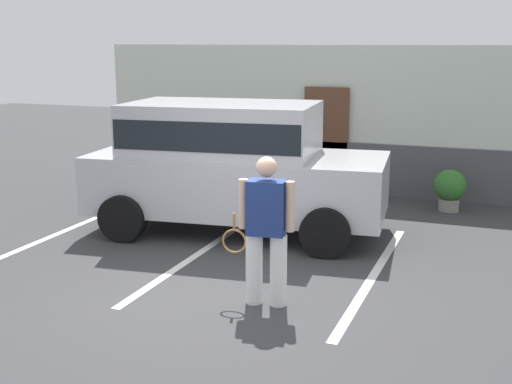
% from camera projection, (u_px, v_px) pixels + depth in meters
% --- Properties ---
extents(ground_plane, '(40.00, 40.00, 0.00)m').
position_uv_depth(ground_plane, '(212.00, 298.00, 7.96)').
color(ground_plane, '#38383A').
extents(parking_stripe_0, '(0.12, 4.40, 0.01)m').
position_uv_depth(parking_stripe_0, '(53.00, 236.00, 10.52)').
color(parking_stripe_0, silver).
rests_on(parking_stripe_0, ground_plane).
extents(parking_stripe_1, '(0.12, 4.40, 0.01)m').
position_uv_depth(parking_stripe_1, '(199.00, 253.00, 9.64)').
color(parking_stripe_1, silver).
rests_on(parking_stripe_1, ground_plane).
extents(parking_stripe_2, '(0.12, 4.40, 0.01)m').
position_uv_depth(parking_stripe_2, '(374.00, 275.00, 8.76)').
color(parking_stripe_2, silver).
rests_on(parking_stripe_2, ground_plane).
extents(house_frontage, '(10.30, 0.40, 2.92)m').
position_uv_depth(house_frontage, '(342.00, 124.00, 13.44)').
color(house_frontage, silver).
rests_on(house_frontage, ground_plane).
extents(parked_suv, '(4.78, 2.57, 2.05)m').
position_uv_depth(parked_suv, '(231.00, 161.00, 10.55)').
color(parked_suv, '#B7B7BC').
rests_on(parked_suv, ground_plane).
extents(tennis_player_man, '(0.90, 0.32, 1.73)m').
position_uv_depth(tennis_player_man, '(266.00, 229.00, 7.61)').
color(tennis_player_man, white).
rests_on(tennis_player_man, ground_plane).
extents(potted_plant_by_porch, '(0.57, 0.57, 0.75)m').
position_uv_depth(potted_plant_by_porch, '(450.00, 188.00, 11.98)').
color(potted_plant_by_porch, gray).
rests_on(potted_plant_by_porch, ground_plane).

